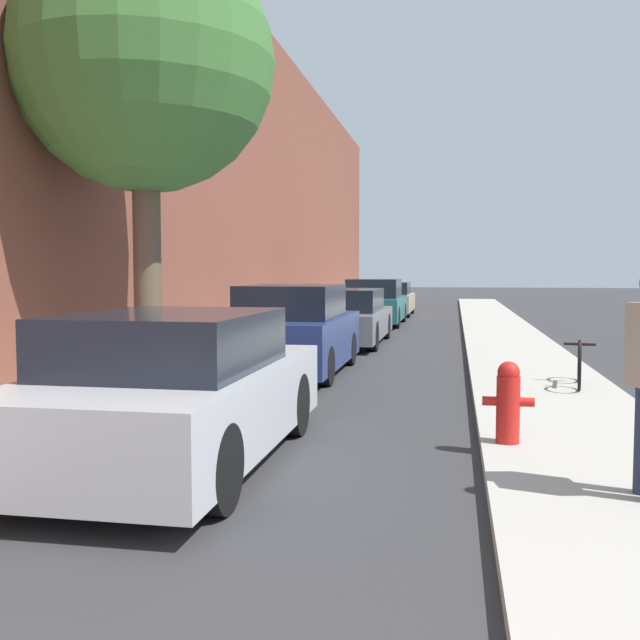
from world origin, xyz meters
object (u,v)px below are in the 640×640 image
parked_car_silver (176,392)px  parked_car_navy (294,332)px  parked_car_teal (375,303)px  street_tree_near (144,63)px  bicycle (579,363)px  fire_hydrant (508,401)px  parked_car_grey (347,318)px  parked_car_champagne (388,299)px

parked_car_silver → parked_car_navy: 5.73m
parked_car_teal → street_tree_near: street_tree_near is taller
street_tree_near → parked_car_silver: bearing=-62.4°
bicycle → street_tree_near: bearing=-160.6°
parked_car_teal → bicycle: (4.24, -12.41, -0.26)m
parked_car_silver → bicycle: (4.17, 4.47, -0.22)m
street_tree_near → bicycle: bearing=10.5°
fire_hydrant → parked_car_silver: bearing=-163.9°
parked_car_silver → fire_hydrant: (2.95, 0.85, -0.14)m
parked_car_navy → bicycle: 4.57m
parked_car_silver → parked_car_teal: size_ratio=0.91×
parked_car_silver → fire_hydrant: parked_car_silver is taller
parked_car_teal → bicycle: bearing=-71.1°
parked_car_grey → parked_car_silver: bearing=-89.8°
parked_car_grey → street_tree_near: (-1.72, -7.35, 3.93)m
parked_car_navy → parked_car_champagne: bearing=89.6°
parked_car_silver → street_tree_near: bearing=117.6°
parked_car_silver → parked_car_grey: parked_car_silver is taller
street_tree_near → parked_car_champagne: bearing=84.9°
parked_car_teal → street_tree_near: bearing=-97.2°
parked_car_silver → parked_car_champagne: (-0.10, 21.85, -0.03)m
parked_car_champagne → fire_hydrant: size_ratio=5.50×
parked_car_champagne → fire_hydrant: parked_car_champagne is taller
parked_car_navy → parked_car_teal: (0.15, 11.15, -0.01)m
bicycle → parked_car_silver: bearing=-124.1°
fire_hydrant → bicycle: 3.82m
fire_hydrant → parked_car_champagne: bearing=98.3°
parked_car_grey → street_tree_near: size_ratio=0.75×
parked_car_navy → parked_car_champagne: 16.12m
parked_car_grey → parked_car_champagne: bearing=90.3°
parked_car_grey → parked_car_champagne: 11.13m
parked_car_teal → bicycle: parked_car_teal is taller
parked_car_silver → parked_car_navy: bearing=92.1°
bicycle → parked_car_teal: bearing=117.8°
parked_car_navy → bicycle: size_ratio=2.66×
parked_car_teal → parked_car_champagne: size_ratio=1.05×
parked_car_champagne → street_tree_near: size_ratio=0.68×
parked_car_teal → bicycle: 13.11m
parked_car_navy → street_tree_near: size_ratio=0.63×
parked_car_grey → fire_hydrant: bearing=-73.1°
parked_car_navy → bicycle: (4.39, -1.26, -0.27)m
parked_car_silver → parked_car_navy: size_ratio=1.02×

